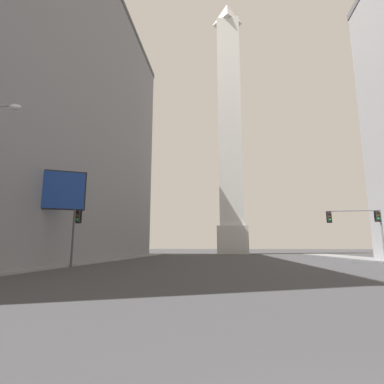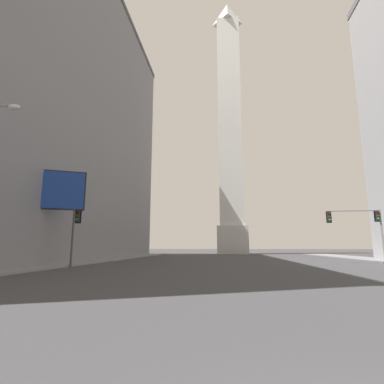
{
  "view_description": "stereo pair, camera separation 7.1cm",
  "coord_description": "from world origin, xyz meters",
  "px_view_note": "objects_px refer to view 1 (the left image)",
  "views": [
    {
      "loc": [
        -1.81,
        -2.11,
        1.78
      ],
      "look_at": [
        -8.14,
        56.5,
        12.49
      ],
      "focal_mm": 28.0,
      "sensor_mm": 36.0,
      "label": 1
    },
    {
      "loc": [
        -1.73,
        -2.11,
        1.78
      ],
      "look_at": [
        -8.14,
        56.5,
        12.49
      ],
      "focal_mm": 28.0,
      "sensor_mm": 36.0,
      "label": 2
    }
  ],
  "objects_px": {
    "obelisk": "(230,125)",
    "traffic_light_mid_left": "(76,228)",
    "billboard_sign": "(56,192)",
    "traffic_light_mid_right": "(362,222)"
  },
  "relations": [
    {
      "from": "obelisk",
      "to": "billboard_sign",
      "type": "height_order",
      "value": "obelisk"
    },
    {
      "from": "obelisk",
      "to": "traffic_light_mid_right",
      "type": "bearing_deg",
      "value": -69.97
    },
    {
      "from": "billboard_sign",
      "to": "obelisk",
      "type": "bearing_deg",
      "value": 70.57
    },
    {
      "from": "traffic_light_mid_left",
      "to": "billboard_sign",
      "type": "xyz_separation_m",
      "value": [
        -1.32,
        -1.5,
        3.06
      ]
    },
    {
      "from": "traffic_light_mid_right",
      "to": "traffic_light_mid_left",
      "type": "distance_m",
      "value": 30.1
    },
    {
      "from": "obelisk",
      "to": "traffic_light_mid_left",
      "type": "bearing_deg",
      "value": -108.54
    },
    {
      "from": "traffic_light_mid_left",
      "to": "billboard_sign",
      "type": "height_order",
      "value": "billboard_sign"
    },
    {
      "from": "obelisk",
      "to": "billboard_sign",
      "type": "xyz_separation_m",
      "value": [
        -16.65,
        -47.19,
        -25.34
      ]
    },
    {
      "from": "traffic_light_mid_right",
      "to": "billboard_sign",
      "type": "relative_size",
      "value": 0.69
    },
    {
      "from": "obelisk",
      "to": "traffic_light_mid_right",
      "type": "distance_m",
      "value": 47.79
    }
  ]
}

